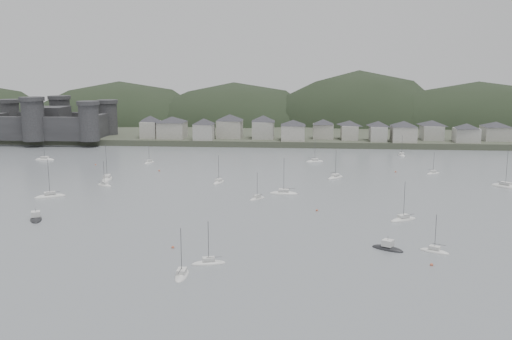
{
  "coord_description": "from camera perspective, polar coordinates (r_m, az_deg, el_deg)",
  "views": [
    {
      "loc": [
        16.23,
        -110.58,
        39.82
      ],
      "look_at": [
        0.0,
        75.0,
        6.0
      ],
      "focal_mm": 40.02,
      "sensor_mm": 36.0,
      "label": 1
    }
  ],
  "objects": [
    {
      "name": "waterfront_town",
      "position": [
        297.56,
        11.63,
        4.07
      ],
      "size": [
        451.48,
        28.46,
        12.92
      ],
      "color": "#9A998D",
      "rests_on": "far_shore_land"
    },
    {
      "name": "ground",
      "position": [
        118.65,
        -3.2,
        -9.34
      ],
      "size": [
        900.0,
        900.0,
        0.0
      ],
      "primitive_type": "plane",
      "color": "slate",
      "rests_on": "ground"
    },
    {
      "name": "motor_launch_far",
      "position": [
        161.79,
        -21.13,
        -4.56
      ],
      "size": [
        6.07,
        8.6,
        3.94
      ],
      "rotation": [
        0.0,
        0.0,
        3.58
      ],
      "color": "black",
      "rests_on": "ground"
    },
    {
      "name": "motor_launch_near",
      "position": [
        130.46,
        13.01,
        -7.62
      ],
      "size": [
        7.67,
        6.21,
        3.78
      ],
      "rotation": [
        0.0,
        0.0,
        1.0
      ],
      "color": "black",
      "rests_on": "ground"
    },
    {
      "name": "castle",
      "position": [
        322.05,
        -20.12,
        4.52
      ],
      "size": [
        66.0,
        43.0,
        20.0
      ],
      "color": "#2E2E30",
      "rests_on": "far_shore_land"
    },
    {
      "name": "far_shore_land",
      "position": [
        407.71,
        2.7,
        4.89
      ],
      "size": [
        900.0,
        250.0,
        3.0
      ],
      "primitive_type": "cube",
      "color": "#383D2D",
      "rests_on": "ground"
    },
    {
      "name": "sailboat_lead",
      "position": [
        181.32,
        2.79,
        -2.35
      ],
      "size": [
        9.2,
        3.31,
        12.4
      ],
      "rotation": [
        0.0,
        0.0,
        4.67
      ],
      "color": "silver",
      "rests_on": "ground"
    },
    {
      "name": "forested_ridge",
      "position": [
        383.57,
        3.25,
        2.62
      ],
      "size": [
        851.55,
        103.94,
        102.57
      ],
      "color": "black",
      "rests_on": "ground"
    },
    {
      "name": "mooring_buoys",
      "position": [
        173.8,
        -0.9,
        -2.91
      ],
      "size": [
        162.51,
        111.41,
        0.7
      ],
      "color": "#BC5A3E",
      "rests_on": "ground"
    },
    {
      "name": "moored_fleet",
      "position": [
        174.07,
        -0.75,
        -2.88
      ],
      "size": [
        267.44,
        177.48,
        13.65
      ],
      "color": "silver",
      "rests_on": "ground"
    }
  ]
}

